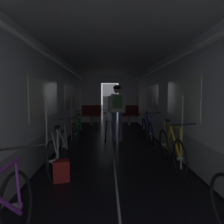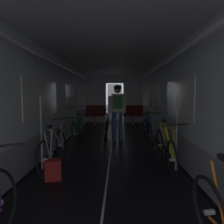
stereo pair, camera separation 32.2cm
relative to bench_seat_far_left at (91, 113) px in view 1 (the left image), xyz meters
The scene contains 10 objects.
train_car_shell 4.70m from the bench_seat_far_left, 78.60° to the right, with size 3.14×12.34×2.57m.
bench_seat_far_left is the anchor object (origin of this frame).
bench_seat_far_right 1.80m from the bench_seat_far_left, ahead, with size 0.98×0.51×0.95m.
bicycle_green 3.60m from the bench_seat_far_left, 92.18° to the right, with size 0.44×1.69×0.96m.
bicycle_silver 5.97m from the bench_seat_far_left, 91.31° to the right, with size 0.44×1.69×0.95m.
bicycle_blue 4.14m from the bench_seat_far_left, 61.43° to the right, with size 0.44×1.69×0.95m.
bicycle_yellow 6.21m from the bench_seat_far_left, 71.24° to the right, with size 0.44×1.69×0.95m.
person_cyclist_aisle 3.71m from the bench_seat_far_left, 73.19° to the right, with size 0.54×0.40×1.73m.
bicycle_white_in_aisle 3.34m from the bench_seat_far_left, 77.58° to the right, with size 0.44×1.69×0.95m.
backpack_on_floor 6.48m from the bench_seat_far_left, 89.98° to the right, with size 0.26×0.20×0.34m, color maroon.
Camera 1 is at (-0.14, -1.69, 1.40)m, focal length 32.86 mm.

